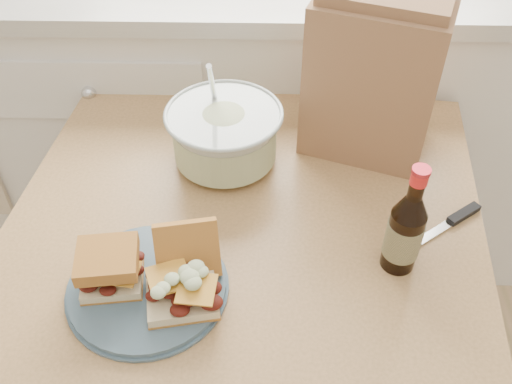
{
  "coord_description": "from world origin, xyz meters",
  "views": [
    {
      "loc": [
        -0.07,
        0.25,
        1.53
      ],
      "look_at": [
        -0.09,
        0.98,
        0.82
      ],
      "focal_mm": 40.0,
      "sensor_mm": 36.0,
      "label": 1
    }
  ],
  "objects_px": {
    "plate": "(148,287)",
    "beer_bottle": "(405,231)",
    "paper_bag": "(373,79)",
    "coleslaw_bowl": "(225,137)",
    "dining_table": "(245,257)"
  },
  "relations": [
    {
      "from": "plate",
      "to": "coleslaw_bowl",
      "type": "bearing_deg",
      "value": 71.8
    },
    {
      "from": "dining_table",
      "to": "beer_bottle",
      "type": "height_order",
      "value": "beer_bottle"
    },
    {
      "from": "coleslaw_bowl",
      "to": "beer_bottle",
      "type": "relative_size",
      "value": 1.07
    },
    {
      "from": "coleslaw_bowl",
      "to": "paper_bag",
      "type": "height_order",
      "value": "paper_bag"
    },
    {
      "from": "dining_table",
      "to": "plate",
      "type": "relative_size",
      "value": 3.74
    },
    {
      "from": "plate",
      "to": "beer_bottle",
      "type": "bearing_deg",
      "value": 8.91
    },
    {
      "from": "beer_bottle",
      "to": "paper_bag",
      "type": "height_order",
      "value": "paper_bag"
    },
    {
      "from": "dining_table",
      "to": "paper_bag",
      "type": "height_order",
      "value": "paper_bag"
    },
    {
      "from": "coleslaw_bowl",
      "to": "plate",
      "type": "bearing_deg",
      "value": -108.2
    },
    {
      "from": "dining_table",
      "to": "coleslaw_bowl",
      "type": "bearing_deg",
      "value": 111.19
    },
    {
      "from": "plate",
      "to": "beer_bottle",
      "type": "distance_m",
      "value": 0.44
    },
    {
      "from": "coleslaw_bowl",
      "to": "dining_table",
      "type": "bearing_deg",
      "value": -75.28
    },
    {
      "from": "beer_bottle",
      "to": "paper_bag",
      "type": "distance_m",
      "value": 0.34
    },
    {
      "from": "dining_table",
      "to": "plate",
      "type": "xyz_separation_m",
      "value": [
        -0.16,
        -0.17,
        0.12
      ]
    },
    {
      "from": "plate",
      "to": "coleslaw_bowl",
      "type": "xyz_separation_m",
      "value": [
        0.11,
        0.34,
        0.05
      ]
    }
  ]
}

